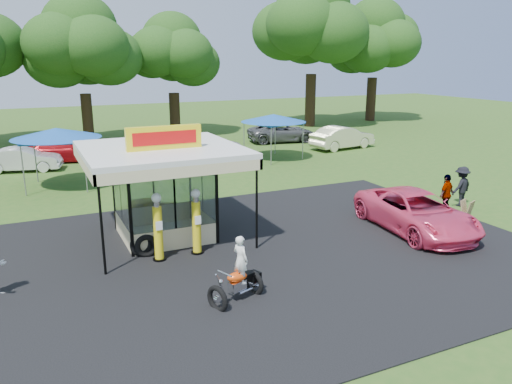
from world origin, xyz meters
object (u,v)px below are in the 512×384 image
bg_car_c (204,145)px  bg_car_d (282,132)px  tent_east (273,118)px  motorcycle (239,275)px  gas_station_kiosk (163,190)px  bg_car_a (23,159)px  gas_pump_left (158,229)px  spectator_east_a (461,186)px  spectator_east_b (446,194)px  bg_car_e (342,137)px  a_frame_sign (467,211)px  pink_sedan (416,212)px  bg_car_b (66,150)px  tent_west (56,134)px  gas_pump_right (196,223)px  kiosk_car (151,209)px

bg_car_c → bg_car_d: 8.39m
bg_car_c → tent_east: 4.90m
motorcycle → bg_car_c: motorcycle is taller
gas_station_kiosk → bg_car_a: 15.07m
gas_pump_left → bg_car_d: 24.29m
tent_east → spectator_east_a: bearing=-78.0°
spectator_east_b → motorcycle: bearing=-0.9°
bg_car_e → a_frame_sign: bearing=153.8°
spectator_east_a → gas_pump_left: bearing=-10.2°
bg_car_e → bg_car_c: bearing=75.2°
pink_sedan → bg_car_d: pink_sedan is taller
pink_sedan → bg_car_a: (-13.39, 17.75, -0.07)m
motorcycle → a_frame_sign: motorcycle is taller
motorcycle → spectator_east_a: bearing=-2.8°
bg_car_c → tent_east: tent_east is taller
bg_car_b → tent_west: bearing=-173.8°
a_frame_sign → bg_car_d: 20.66m
gas_station_kiosk → bg_car_b: 16.40m
bg_car_a → bg_car_b: (2.53, 1.92, 0.03)m
tent_east → bg_car_c: bearing=148.9°
gas_pump_right → pink_sedan: 8.40m
gas_station_kiosk → spectator_east_a: bearing=-7.3°
bg_car_c → tent_east: size_ratio=1.20×
bg_car_d → bg_car_e: (2.55, -4.50, 0.07)m
gas_station_kiosk → a_frame_sign: gas_station_kiosk is taller
a_frame_sign → bg_car_b: (-13.60, 19.61, 0.29)m
pink_sedan → bg_car_e: bg_car_e is taller
gas_station_kiosk → pink_sedan: gas_station_kiosk is taller
motorcycle → bg_car_e: size_ratio=0.38×
spectator_east_b → bg_car_c: spectator_east_b is taller
kiosk_car → gas_station_kiosk: bearing=-180.0°
kiosk_car → bg_car_b: bg_car_b is taller
kiosk_car → bg_car_e: (16.55, 10.42, 0.34)m
kiosk_car → bg_car_d: bearing=-43.2°
spectator_east_a → bg_car_b: size_ratio=0.36×
bg_car_a → gas_station_kiosk: bearing=-149.2°
bg_car_a → bg_car_e: 21.19m
bg_car_c → bg_car_d: (7.65, 3.45, -0.11)m
gas_station_kiosk → spectator_east_b: gas_station_kiosk is taller
gas_station_kiosk → kiosk_car: (-0.00, 2.21, -1.30)m
a_frame_sign → tent_west: tent_west is taller
a_frame_sign → bg_car_a: bg_car_a is taller
a_frame_sign → spectator_east_a: 2.29m
gas_pump_right → tent_east: size_ratio=0.55×
pink_sedan → bg_car_c: (-2.47, 17.12, 0.09)m
gas_station_kiosk → gas_pump_right: 2.28m
gas_pump_left → tent_east: bearing=50.7°
kiosk_car → bg_car_e: bearing=-57.8°
gas_station_kiosk → tent_east: gas_station_kiosk is taller
spectator_east_a → bg_car_b: bearing=-62.1°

